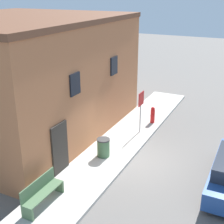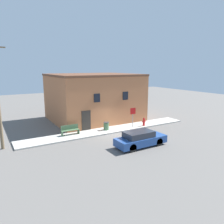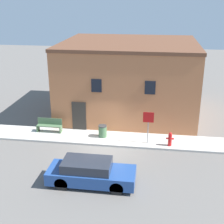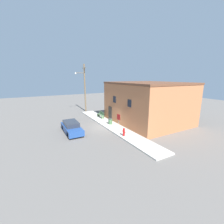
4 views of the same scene
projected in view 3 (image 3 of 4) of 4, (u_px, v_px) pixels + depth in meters
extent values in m
plane|color=#66605B|center=(106.00, 147.00, 20.08)|extent=(80.00, 80.00, 0.00)
cube|color=#BCB7AD|center=(108.00, 138.00, 21.07)|extent=(18.93, 2.18, 0.14)
cube|color=#B26B42|center=(129.00, 79.00, 25.15)|extent=(10.27, 8.94, 5.56)
cube|color=brown|center=(130.00, 43.00, 24.12)|extent=(10.37, 9.04, 0.24)
cube|color=black|center=(96.00, 86.00, 20.98)|extent=(0.70, 0.08, 0.90)
cube|color=black|center=(150.00, 88.00, 20.51)|extent=(0.70, 0.08, 0.90)
cube|color=#2D2823|center=(79.00, 117.00, 21.98)|extent=(1.00, 0.08, 2.20)
cylinder|color=red|center=(170.00, 140.00, 19.81)|extent=(0.23, 0.23, 0.75)
sphere|color=red|center=(170.00, 134.00, 19.66)|extent=(0.21, 0.21, 0.21)
cylinder|color=red|center=(167.00, 138.00, 19.79)|extent=(0.13, 0.11, 0.11)
cylinder|color=red|center=(173.00, 139.00, 19.74)|extent=(0.13, 0.11, 0.11)
cylinder|color=gray|center=(148.00, 128.00, 19.92)|extent=(0.06, 0.06, 2.13)
cube|color=red|center=(148.00, 117.00, 19.65)|extent=(0.68, 0.02, 0.68)
cube|color=#4C6B47|center=(38.00, 128.00, 21.97)|extent=(0.08, 0.44, 0.44)
cube|color=#4C6B47|center=(61.00, 129.00, 21.76)|extent=(0.08, 0.44, 0.44)
cube|color=#4C6B47|center=(49.00, 126.00, 21.78)|extent=(1.75, 0.44, 0.04)
cube|color=#4C6B47|center=(50.00, 121.00, 21.88)|extent=(1.75, 0.04, 0.47)
cylinder|color=#426642|center=(103.00, 131.00, 21.05)|extent=(0.55, 0.55, 0.76)
cylinder|color=#2D2D2D|center=(103.00, 126.00, 20.90)|extent=(0.58, 0.58, 0.06)
cylinder|color=black|center=(120.00, 172.00, 16.56)|extent=(0.69, 0.20, 0.69)
cylinder|color=black|center=(117.00, 188.00, 15.18)|extent=(0.69, 0.20, 0.69)
cylinder|color=black|center=(69.00, 168.00, 16.93)|extent=(0.69, 0.20, 0.69)
cylinder|color=black|center=(61.00, 184.00, 15.55)|extent=(0.69, 0.20, 0.69)
cube|color=#23478C|center=(92.00, 175.00, 16.00)|extent=(4.49, 1.69, 0.64)
cube|color=#282D38|center=(87.00, 165.00, 15.82)|extent=(2.47, 1.49, 0.50)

